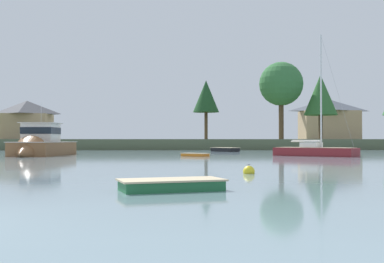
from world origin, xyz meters
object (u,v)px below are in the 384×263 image
Objects in this scene: mooring_buoy_yellow at (249,172)px; cruiser_wood at (40,149)px; sailboat_maroon at (315,154)px; dinghy_green at (171,186)px; dinghy_black at (225,150)px; dinghy_orange at (195,155)px.

cruiser_wood is at bearing 121.88° from mooring_buoy_yellow.
sailboat_maroon reaches higher than mooring_buoy_yellow.
sailboat_maroon is 3.51× the size of dinghy_green.
sailboat_maroon is at bearing 66.43° from mooring_buoy_yellow.
dinghy_black is (18.61, 14.78, -0.45)m from cruiser_wood.
dinghy_black is at bearing 84.80° from mooring_buoy_yellow.
cruiser_wood is (-24.53, 2.53, 0.39)m from sailboat_maroon.
mooring_buoy_yellow is (-9.46, -21.69, -0.14)m from sailboat_maroon.
dinghy_green is 46.18m from dinghy_black.
cruiser_wood is at bearing 110.83° from dinghy_green.
mooring_buoy_yellow is at bearing 63.60° from dinghy_green.
dinghy_black reaches higher than mooring_buoy_yellow.
sailboat_maroon is 24.66m from cruiser_wood.
dinghy_green is at bearing -116.40° from mooring_buoy_yellow.
dinghy_orange is 17.88m from dinghy_black.
sailboat_maroon is 31.10m from dinghy_green.
dinghy_orange is at bearing -10.08° from cruiser_wood.
mooring_buoy_yellow reaches higher than dinghy_green.
sailboat_maroon is 1.01× the size of cruiser_wood.
dinghy_black is 39.16m from mooring_buoy_yellow.
cruiser_wood is 2.80× the size of dinghy_black.
dinghy_orange is 0.81× the size of dinghy_green.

